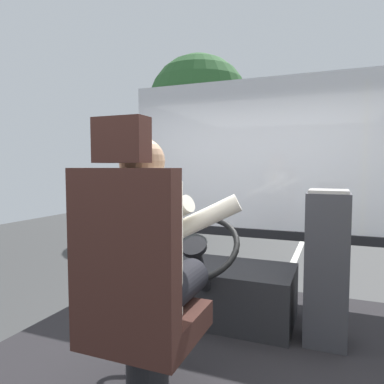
{
  "coord_description": "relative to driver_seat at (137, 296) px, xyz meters",
  "views": [
    {
      "loc": [
        0.68,
        -1.66,
        1.81
      ],
      "look_at": [
        -0.48,
        1.2,
        1.59
      ],
      "focal_mm": 33.01,
      "sensor_mm": 36.0,
      "label": 1
    }
  ],
  "objects": [
    {
      "name": "driver_seat",
      "position": [
        0.0,
        0.0,
        0.0
      ],
      "size": [
        0.48,
        0.48,
        1.33
      ],
      "color": "black",
      "rests_on": "bus_floor"
    },
    {
      "name": "steering_console",
      "position": [
        0.0,
        1.15,
        -0.35
      ],
      "size": [
        1.1,
        1.02,
        0.82
      ],
      "color": "black",
      "rests_on": "bus_floor"
    },
    {
      "name": "ground",
      "position": [
        0.1,
        9.16,
        -1.27
      ],
      "size": [
        18.0,
        44.0,
        0.06
      ],
      "color": "#3A3A3A"
    },
    {
      "name": "bus_driver",
      "position": [
        0.0,
        0.11,
        0.19
      ],
      "size": [
        0.76,
        0.54,
        0.79
      ],
      "color": "black",
      "rests_on": "driver_seat"
    },
    {
      "name": "windshield_panel",
      "position": [
        0.1,
        1.98,
        0.48
      ],
      "size": [
        2.5,
        0.08,
        1.48
      ],
      "color": "silver"
    },
    {
      "name": "fare_box",
      "position": [
        0.76,
        1.07,
        -0.08
      ],
      "size": [
        0.26,
        0.27,
        0.99
      ],
      "color": "#333338",
      "rests_on": "bus_floor"
    },
    {
      "name": "street_tree",
      "position": [
        -3.03,
        8.66,
        2.35
      ],
      "size": [
        2.98,
        2.98,
        5.11
      ],
      "color": "#4C3828",
      "rests_on": "ground"
    }
  ]
}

